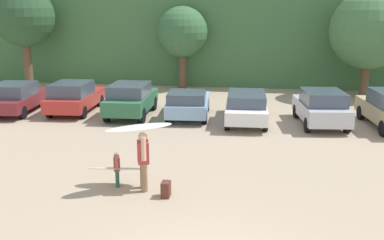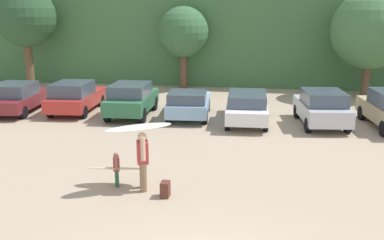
% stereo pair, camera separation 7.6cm
% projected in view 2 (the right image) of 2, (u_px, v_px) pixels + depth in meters
% --- Properties ---
extents(hillside_ridge, '(108.00, 12.00, 6.98)m').
position_uv_depth(hillside_ridge, '(252.00, 30.00, 34.88)').
color(hillside_ridge, '#427042').
rests_on(hillside_ridge, ground_plane).
extents(tree_left, '(3.93, 3.93, 6.63)m').
position_uv_depth(tree_left, '(25.00, 17.00, 29.11)').
color(tree_left, brown).
rests_on(tree_left, ground_plane).
extents(tree_far_left, '(3.26, 3.26, 5.32)m').
position_uv_depth(tree_far_left, '(183.00, 32.00, 28.97)').
color(tree_far_left, brown).
rests_on(tree_far_left, ground_plane).
extents(tree_right, '(4.52, 4.52, 6.22)m').
position_uv_depth(tree_right, '(370.00, 30.00, 25.93)').
color(tree_right, brown).
rests_on(tree_right, ground_plane).
extents(parked_car_maroon, '(2.35, 4.75, 1.54)m').
position_uv_depth(parked_car_maroon, '(18.00, 97.00, 22.96)').
color(parked_car_maroon, maroon).
rests_on(parked_car_maroon, ground_plane).
extents(parked_car_red, '(2.13, 4.41, 1.60)m').
position_uv_depth(parked_car_red, '(75.00, 97.00, 22.92)').
color(parked_car_red, '#B72D28').
rests_on(parked_car_red, ground_plane).
extents(parked_car_forest_green, '(2.04, 4.24, 1.65)m').
position_uv_depth(parked_car_forest_green, '(131.00, 99.00, 22.07)').
color(parked_car_forest_green, '#2D6642').
rests_on(parked_car_forest_green, ground_plane).
extents(parked_car_sky_blue, '(2.23, 4.19, 1.39)m').
position_uv_depth(parked_car_sky_blue, '(189.00, 103.00, 21.77)').
color(parked_car_sky_blue, '#84ADD1').
rests_on(parked_car_sky_blue, ground_plane).
extents(parked_car_white, '(2.02, 4.75, 1.43)m').
position_uv_depth(parked_car_white, '(247.00, 106.00, 20.89)').
color(parked_car_white, white).
rests_on(parked_car_white, ground_plane).
extents(parked_car_silver, '(2.32, 4.20, 1.63)m').
position_uv_depth(parked_car_silver, '(322.00, 107.00, 20.32)').
color(parked_car_silver, silver).
rests_on(parked_car_silver, ground_plane).
extents(person_adult, '(0.44, 0.74, 1.75)m').
position_uv_depth(person_adult, '(143.00, 158.00, 13.08)').
color(person_adult, '#8C6B4C').
rests_on(person_adult, ground_plane).
extents(person_child, '(0.26, 0.45, 1.05)m').
position_uv_depth(person_child, '(116.00, 167.00, 13.44)').
color(person_child, '#26593F').
rests_on(person_child, ground_plane).
extents(surfboard_white, '(1.99, 1.61, 0.09)m').
position_uv_depth(surfboard_white, '(139.00, 127.00, 12.93)').
color(surfboard_white, white).
extents(surfboard_cream, '(1.83, 0.68, 0.22)m').
position_uv_depth(surfboard_cream, '(115.00, 168.00, 13.51)').
color(surfboard_cream, beige).
extents(backpack_dropped, '(0.24, 0.34, 0.45)m').
position_uv_depth(backpack_dropped, '(165.00, 189.00, 12.75)').
color(backpack_dropped, '#592D23').
rests_on(backpack_dropped, ground_plane).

